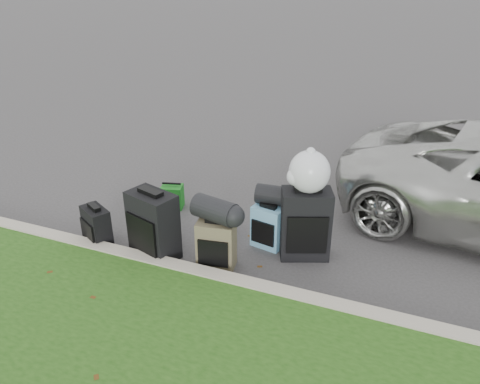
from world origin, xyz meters
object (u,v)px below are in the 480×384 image
at_px(suitcase_teal, 268,227).
at_px(tote_green, 172,197).
at_px(suitcase_small_black, 97,227).
at_px(tote_navy, 217,219).
at_px(suitcase_olive, 216,245).
at_px(suitcase_large_black_left, 153,225).
at_px(suitcase_large_black_right, 305,224).

xyz_separation_m(suitcase_teal, tote_green, (-1.60, 0.47, -0.10)).
height_order(suitcase_small_black, tote_navy, suitcase_small_black).
bearing_deg(suitcase_teal, suitcase_olive, -111.10).
xyz_separation_m(suitcase_teal, tote_navy, (-0.74, 0.14, -0.12)).
distance_m(suitcase_small_black, suitcase_olive, 1.55).
relative_size(suitcase_large_black_left, tote_green, 2.45).
xyz_separation_m(suitcase_olive, tote_green, (-1.20, 1.11, -0.12)).
relative_size(suitcase_large_black_left, suitcase_olive, 1.41).
bearing_deg(suitcase_small_black, suitcase_large_black_right, 44.99).
distance_m(suitcase_small_black, suitcase_large_black_right, 2.53).
height_order(suitcase_large_black_left, suitcase_olive, suitcase_large_black_left).
height_order(suitcase_large_black_left, tote_green, suitcase_large_black_left).
relative_size(suitcase_large_black_left, tote_navy, 2.76).
relative_size(suitcase_large_black_left, suitcase_teal, 1.53).
xyz_separation_m(suitcase_small_black, tote_navy, (1.20, 0.90, -0.10)).
xyz_separation_m(suitcase_small_black, suitcase_large_black_left, (0.78, 0.06, 0.16)).
bearing_deg(suitcase_olive, suitcase_large_black_left, 175.88).
distance_m(suitcase_olive, tote_green, 1.64).
relative_size(suitcase_olive, tote_green, 1.73).
xyz_separation_m(suitcase_large_black_left, tote_green, (-0.43, 1.18, -0.24)).
bearing_deg(suitcase_small_black, suitcase_olive, 32.85).
distance_m(suitcase_teal, tote_navy, 0.77).
distance_m(suitcase_small_black, suitcase_large_black_left, 0.80).
bearing_deg(suitcase_large_black_left, tote_navy, 80.40).
xyz_separation_m(suitcase_olive, tote_navy, (-0.35, 0.77, -0.14)).
xyz_separation_m(suitcase_olive, suitcase_large_black_right, (0.86, 0.60, 0.13)).
distance_m(suitcase_large_black_right, tote_navy, 1.26).
relative_size(suitcase_small_black, suitcase_large_black_right, 0.59).
relative_size(suitcase_small_black, tote_green, 1.51).
distance_m(suitcase_large_black_left, suitcase_teal, 1.37).
bearing_deg(suitcase_large_black_right, suitcase_large_black_left, -179.22).
relative_size(suitcase_large_black_right, tote_navy, 2.86).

